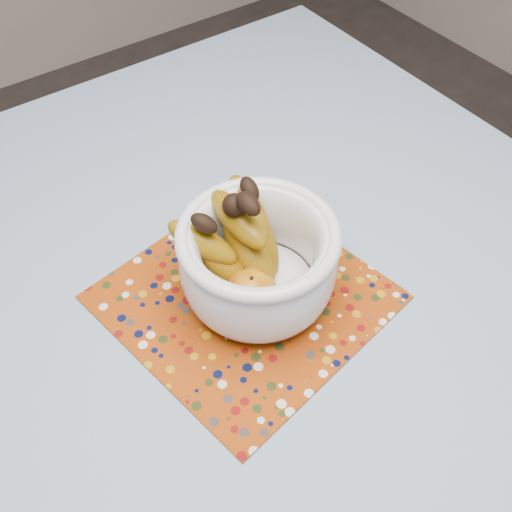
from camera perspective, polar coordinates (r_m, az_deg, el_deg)
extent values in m
plane|color=#2D2826|center=(1.53, -1.86, -22.52)|extent=(4.00, 4.00, 0.00)
cube|color=brown|center=(0.87, -3.04, -7.31)|extent=(1.20, 1.20, 0.04)
cylinder|color=brown|center=(1.64, 2.78, 7.12)|extent=(0.06, 0.06, 0.71)
cylinder|color=brown|center=(1.60, 18.23, -3.71)|extent=(0.04, 0.04, 0.48)
cylinder|color=brown|center=(1.87, 22.55, 4.01)|extent=(0.04, 0.04, 0.48)
cube|color=#6182A2|center=(0.85, -3.11, -6.38)|extent=(1.32, 1.32, 0.01)
cube|color=#8A3207|center=(0.87, -1.08, -3.92)|extent=(0.40, 0.40, 0.00)
cylinder|color=silver|center=(0.87, 0.19, -3.28)|extent=(0.11, 0.11, 0.01)
cylinder|color=silver|center=(0.86, 0.19, -2.83)|extent=(0.16, 0.16, 0.01)
torus|color=silver|center=(0.78, 0.21, 2.00)|extent=(0.22, 0.22, 0.02)
ellipsoid|color=maroon|center=(0.80, -0.42, -3.60)|extent=(0.07, 0.07, 0.06)
sphere|color=black|center=(0.78, -2.09, 4.85)|extent=(0.03, 0.03, 0.03)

